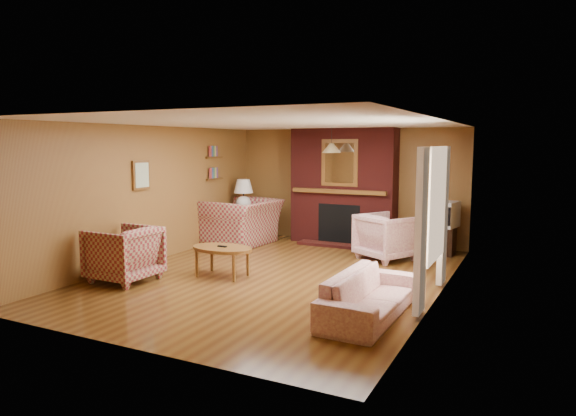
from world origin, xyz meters
The scene contains 20 objects.
floor centered at (0.00, 0.00, 0.00)m, with size 6.50×6.50×0.00m, color #4C2B10.
ceiling centered at (0.00, 0.00, 2.40)m, with size 6.50×6.50×0.00m, color white.
wall_back centered at (0.00, 3.25, 1.20)m, with size 6.50×6.50×0.00m, color brown.
wall_front centered at (0.00, -3.25, 1.20)m, with size 6.50×6.50×0.00m, color brown.
wall_left centered at (-2.50, 0.00, 1.20)m, with size 6.50×6.50×0.00m, color brown.
wall_right centered at (2.50, 0.00, 1.20)m, with size 6.50×6.50×0.00m, color brown.
fireplace centered at (0.00, 2.98, 1.18)m, with size 2.20×0.82×2.40m.
window_right centered at (2.45, -0.20, 1.13)m, with size 0.10×1.85×2.00m.
bookshelf centered at (-2.44, 1.90, 1.67)m, with size 0.09×0.55×0.71m.
botanical_print centered at (-2.47, -0.30, 1.55)m, with size 0.05×0.40×0.50m.
pendant_light centered at (0.00, 2.30, 2.00)m, with size 0.36×0.36×0.48m.
plaid_loveseat centered at (-1.85, 1.99, 0.46)m, with size 1.43×1.25×0.93m, color maroon.
plaid_armchair centered at (-1.95, -1.30, 0.42)m, with size 0.90×0.92×0.84m, color maroon.
floral_sofa centered at (1.90, -1.22, 0.27)m, with size 1.84×0.72×0.54m, color beige.
floral_armchair centered at (1.24, 1.92, 0.42)m, with size 0.89×0.92×0.84m, color beige.
coffee_table centered at (-0.76, -0.41, 0.42)m, with size 1.03×0.64×0.49m.
side_table centered at (-2.10, 2.45, 0.31)m, with size 0.47×0.47×0.63m, color brown.
table_lamp centered at (-2.10, 2.45, 1.01)m, with size 0.42×0.42×0.69m.
tv_stand centered at (2.05, 2.80, 0.26)m, with size 0.48×0.44×0.53m, color black.
crt_tv centered at (2.05, 2.79, 0.77)m, with size 0.62×0.61×0.48m.
Camera 1 is at (3.70, -7.05, 2.09)m, focal length 32.00 mm.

